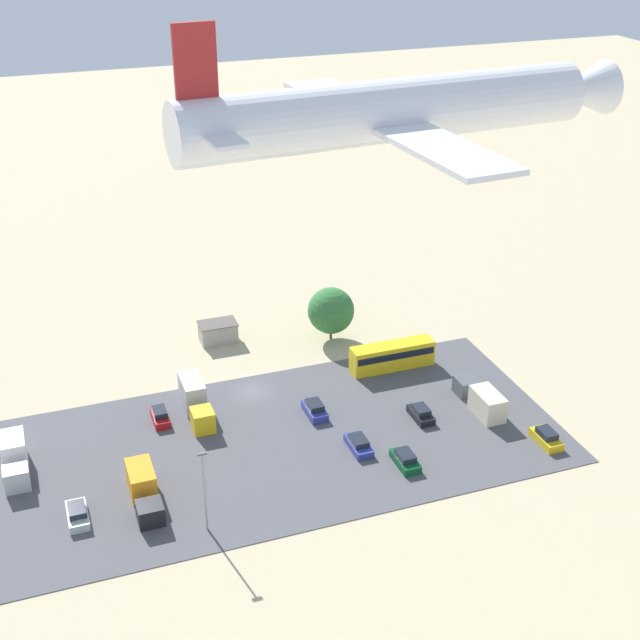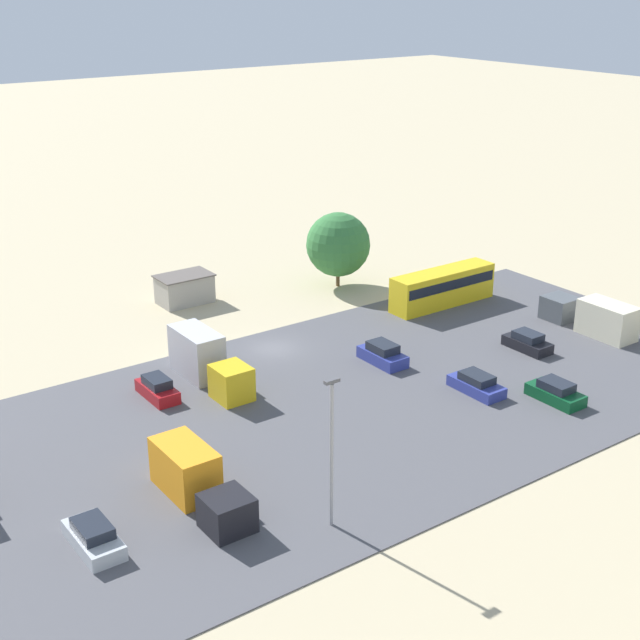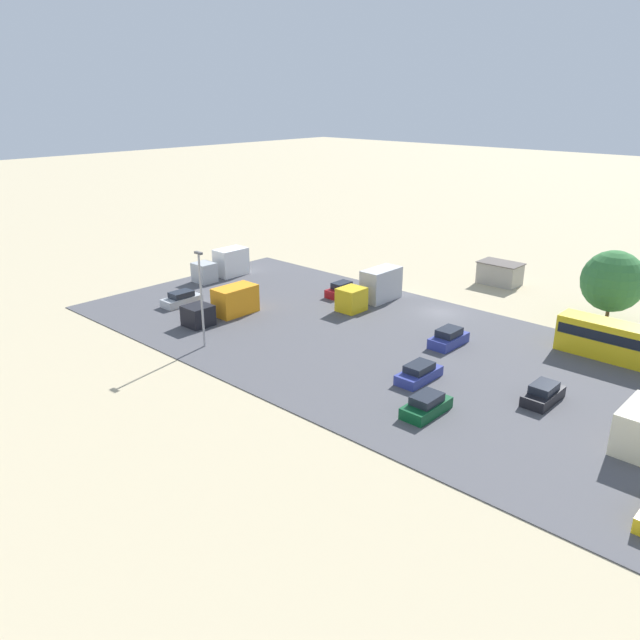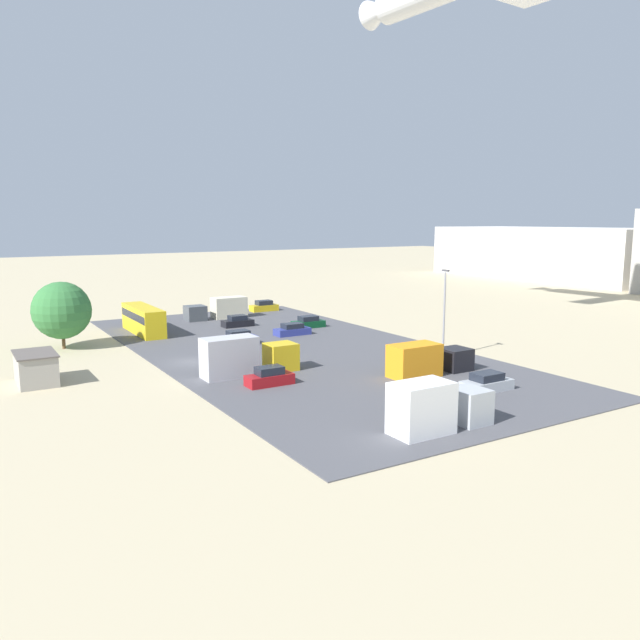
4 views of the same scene
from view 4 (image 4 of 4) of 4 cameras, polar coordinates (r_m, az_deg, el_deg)
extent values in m
plane|color=tan|center=(62.72, -11.63, -3.85)|extent=(400.00, 400.00, 0.00)
cube|color=#4C4C51|center=(67.24, -2.45, -2.76)|extent=(62.07, 29.85, 0.08)
cube|color=#9E998E|center=(58.76, -24.54, -4.09)|extent=(4.81, 3.04, 2.59)
cube|color=#59514C|center=(58.48, -24.62, -2.80)|extent=(5.05, 3.28, 0.12)
cube|color=gold|center=(79.71, -15.86, 0.01)|extent=(10.77, 2.52, 3.28)
cube|color=black|center=(79.62, -15.88, 0.43)|extent=(10.34, 2.56, 0.92)
cube|color=#0C4723|center=(80.86, -1.08, -0.38)|extent=(1.94, 4.19, 0.86)
cube|color=#1E232D|center=(80.74, -1.08, 0.15)|extent=(1.63, 2.34, 0.63)
cube|color=maroon|center=(53.13, -4.64, -5.46)|extent=(1.73, 4.03, 0.92)
cube|color=#1E232D|center=(52.94, -4.65, -4.63)|extent=(1.46, 2.25, 0.67)
cube|color=navy|center=(75.70, -2.55, -1.06)|extent=(1.92, 4.32, 0.82)
cube|color=#1E232D|center=(75.58, -2.55, -0.53)|extent=(1.61, 2.42, 0.60)
cube|color=black|center=(82.29, -7.54, -0.29)|extent=(1.87, 4.01, 0.86)
cube|color=#1E232D|center=(82.17, -7.55, 0.22)|extent=(1.57, 2.24, 0.63)
cube|color=navy|center=(70.22, -7.47, -1.89)|extent=(1.97, 4.19, 0.94)
cube|color=#1E232D|center=(70.07, -7.49, -1.23)|extent=(1.66, 2.35, 0.69)
cube|color=gold|center=(95.82, -5.15, 1.11)|extent=(1.88, 4.22, 0.94)
cube|color=#1E232D|center=(95.71, -5.15, 1.59)|extent=(1.58, 2.36, 0.69)
cube|color=#ADB2B7|center=(53.07, 14.99, -5.79)|extent=(1.95, 4.40, 0.87)
cube|color=#1E232D|center=(52.88, 15.03, -5.01)|extent=(1.64, 2.46, 0.64)
cube|color=#4C5156|center=(87.96, -11.33, 0.62)|extent=(2.55, 2.66, 2.07)
cube|color=beige|center=(89.70, -8.33, 1.15)|extent=(2.55, 4.73, 2.95)
cube|color=gold|center=(58.10, -3.60, -3.36)|extent=(2.42, 2.72, 2.52)
cube|color=#B2B2B7|center=(55.85, -8.29, -3.39)|extent=(2.42, 4.83, 3.59)
cube|color=black|center=(59.35, 12.23, -3.51)|extent=(2.53, 2.57, 2.06)
cube|color=orange|center=(56.10, 8.63, -3.68)|extent=(2.53, 4.56, 2.94)
cube|color=#ADB2B7|center=(44.42, 13.48, -7.63)|extent=(2.53, 2.26, 2.40)
cube|color=white|center=(41.49, 9.26, -7.96)|extent=(2.53, 4.02, 3.43)
cylinder|color=brown|center=(73.42, -22.40, -1.71)|extent=(0.36, 0.36, 1.89)
sphere|color=#337038|center=(72.91, -22.55, 0.82)|extent=(6.23, 6.23, 6.23)
cylinder|color=gray|center=(64.28, 11.28, 0.46)|extent=(0.20, 0.20, 8.63)
cube|color=#4C4C51|center=(63.77, 11.41, 4.46)|extent=(0.90, 0.28, 0.20)
cube|color=silver|center=(161.32, 20.15, 5.80)|extent=(54.97, 23.89, 12.00)
cone|color=white|center=(96.43, 5.55, 26.28)|extent=(4.90, 4.32, 3.99)
camera|label=1|loc=(122.67, 44.20, 27.21)|focal=50.00mm
camera|label=2|loc=(81.18, 44.54, 17.14)|focal=50.00mm
camera|label=3|loc=(117.86, 8.55, 13.03)|focal=35.00mm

